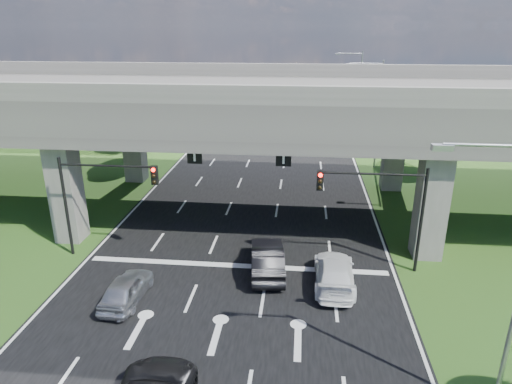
% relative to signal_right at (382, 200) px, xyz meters
% --- Properties ---
extents(ground, '(160.00, 160.00, 0.00)m').
position_rel_signal_right_xyz_m(ground, '(-7.82, -3.94, -4.19)').
color(ground, '#314F19').
rests_on(ground, ground).
extents(road, '(18.00, 120.00, 0.03)m').
position_rel_signal_right_xyz_m(road, '(-7.82, 6.06, -4.17)').
color(road, black).
rests_on(road, ground).
extents(overpass, '(80.00, 15.00, 10.00)m').
position_rel_signal_right_xyz_m(overpass, '(-7.82, 8.06, 3.73)').
color(overpass, '#3A3734').
rests_on(overpass, ground).
extents(warehouse, '(20.00, 10.00, 4.00)m').
position_rel_signal_right_xyz_m(warehouse, '(-33.82, 31.06, -2.19)').
color(warehouse, '#9E9E99').
rests_on(warehouse, ground).
extents(signal_right, '(5.76, 0.54, 6.00)m').
position_rel_signal_right_xyz_m(signal_right, '(0.00, 0.00, 0.00)').
color(signal_right, black).
rests_on(signal_right, ground).
extents(signal_left, '(5.76, 0.54, 6.00)m').
position_rel_signal_right_xyz_m(signal_left, '(-15.65, 0.00, 0.00)').
color(signal_left, black).
rests_on(signal_left, ground).
extents(streetlight_near, '(3.38, 0.25, 10.00)m').
position_rel_signal_right_xyz_m(streetlight_near, '(2.27, -9.94, 1.66)').
color(streetlight_near, gray).
rests_on(streetlight_near, ground).
extents(streetlight_far, '(3.38, 0.25, 10.00)m').
position_rel_signal_right_xyz_m(streetlight_far, '(2.27, 20.06, 1.66)').
color(streetlight_far, gray).
rests_on(streetlight_far, ground).
extents(streetlight_beyond, '(3.38, 0.25, 10.00)m').
position_rel_signal_right_xyz_m(streetlight_beyond, '(2.27, 36.06, 1.66)').
color(streetlight_beyond, gray).
rests_on(streetlight_beyond, ground).
extents(tree_left_near, '(4.50, 4.50, 7.80)m').
position_rel_signal_right_xyz_m(tree_left_near, '(-21.78, 22.06, 0.63)').
color(tree_left_near, black).
rests_on(tree_left_near, ground).
extents(tree_left_mid, '(3.91, 3.90, 6.76)m').
position_rel_signal_right_xyz_m(tree_left_mid, '(-24.78, 30.06, -0.01)').
color(tree_left_mid, black).
rests_on(tree_left_mid, ground).
extents(tree_left_far, '(4.80, 4.80, 8.32)m').
position_rel_signal_right_xyz_m(tree_left_far, '(-20.78, 38.06, 0.95)').
color(tree_left_far, black).
rests_on(tree_left_far, ground).
extents(tree_right_near, '(4.20, 4.20, 7.28)m').
position_rel_signal_right_xyz_m(tree_right_near, '(5.22, 24.06, 0.31)').
color(tree_right_near, black).
rests_on(tree_right_near, ground).
extents(tree_right_mid, '(3.91, 3.90, 6.76)m').
position_rel_signal_right_xyz_m(tree_right_mid, '(8.22, 32.06, -0.01)').
color(tree_right_mid, black).
rests_on(tree_right_mid, ground).
extents(tree_right_far, '(4.50, 4.50, 7.80)m').
position_rel_signal_right_xyz_m(tree_right_far, '(4.22, 40.06, 0.63)').
color(tree_right_far, black).
rests_on(tree_right_far, ground).
extents(car_silver, '(1.77, 4.11, 1.38)m').
position_rel_signal_right_xyz_m(car_silver, '(-12.70, -4.50, -3.47)').
color(car_silver, silver).
rests_on(car_silver, road).
extents(car_dark, '(2.29, 5.14, 1.64)m').
position_rel_signal_right_xyz_m(car_dark, '(-6.02, -0.94, -3.34)').
color(car_dark, black).
rests_on(car_dark, road).
extents(car_white, '(2.15, 5.09, 1.47)m').
position_rel_signal_right_xyz_m(car_white, '(-2.42, -1.94, -3.42)').
color(car_white, white).
rests_on(car_white, road).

